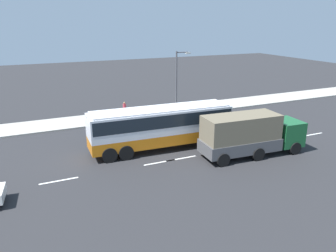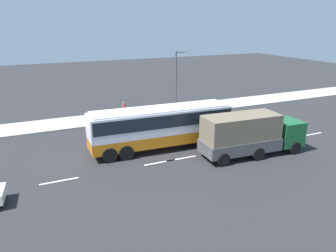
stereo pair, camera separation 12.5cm
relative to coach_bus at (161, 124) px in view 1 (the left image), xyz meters
The scene contains 7 objects.
ground_plane 2.51m from the coach_bus, 161.34° to the left, with size 120.00×120.00×0.00m, color #28282B.
sidewalk_curb 10.06m from the coach_bus, 98.05° to the left, with size 80.00×4.00×0.15m, color #A8A399.
lane_centreline 3.22m from the coach_bus, 100.06° to the right, with size 43.52×0.16×0.01m.
coach_bus is the anchor object (origin of this frame).
cargo_truck 6.70m from the coach_bus, 35.75° to the right, with size 8.08×2.96×3.16m.
pedestrian_near_curb 9.47m from the coach_bus, 90.25° to the left, with size 0.32×0.32×1.57m.
street_lamp 10.23m from the coach_bus, 56.78° to the left, with size 1.63×0.24×6.52m.
Camera 1 is at (-8.30, -23.10, 9.69)m, focal length 35.80 mm.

